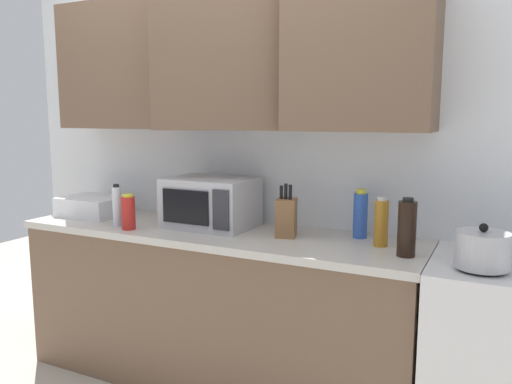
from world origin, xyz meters
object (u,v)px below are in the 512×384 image
object	(u,v)px
dish_rack	(93,206)
knife_block	(286,217)
microwave	(211,202)
bottle_clear_tall	(117,206)
kettle	(482,250)
bottle_soy_dark	(407,228)
bottle_red_sauce	(128,212)
bottle_blue_cleaner	(360,215)
bottle_amber_vinegar	(381,223)

from	to	relation	value
dish_rack	knife_block	world-z (taller)	knife_block
knife_block	microwave	bearing A→B (deg)	176.41
microwave	bottle_clear_tall	world-z (taller)	microwave
dish_rack	microwave	bearing A→B (deg)	3.83
kettle	bottle_soy_dark	bearing A→B (deg)	165.57
kettle	bottle_red_sauce	world-z (taller)	bottle_red_sauce
bottle_blue_cleaner	bottle_clear_tall	distance (m)	1.36
bottle_clear_tall	bottle_red_sauce	size ratio (longest dim) A/B	1.22
bottle_amber_vinegar	bottle_soy_dark	world-z (taller)	bottle_soy_dark
microwave	bottle_blue_cleaner	world-z (taller)	microwave
knife_block	bottle_red_sauce	world-z (taller)	knife_block
kettle	bottle_clear_tall	size ratio (longest dim) A/B	0.88
bottle_soy_dark	kettle	bearing A→B (deg)	-14.43
bottle_soy_dark	bottle_clear_tall	bearing A→B (deg)	-176.66
bottle_clear_tall	bottle_blue_cleaner	bearing A→B (deg)	14.56
bottle_blue_cleaner	bottle_red_sauce	xyz separation A→B (m)	(-1.21, -0.38, -0.02)
bottle_clear_tall	bottle_red_sauce	bearing A→B (deg)	-17.36
knife_block	dish_rack	bearing A→B (deg)	-178.87
knife_block	bottle_soy_dark	xyz separation A→B (m)	(0.63, -0.10, 0.02)
knife_block	kettle	bearing A→B (deg)	-11.14
dish_rack	bottle_amber_vinegar	xyz separation A→B (m)	(1.80, 0.05, 0.06)
bottle_amber_vinegar	bottle_clear_tall	xyz separation A→B (m)	(-1.45, -0.22, 0.00)
microwave	bottle_red_sauce	size ratio (longest dim) A/B	2.42
microwave	bottle_amber_vinegar	distance (m)	0.97
kettle	bottle_red_sauce	xyz separation A→B (m)	(-1.80, -0.05, 0.01)
dish_rack	knife_block	distance (m)	1.32
kettle	bottle_amber_vinegar	distance (m)	0.50
microwave	bottle_clear_tall	xyz separation A→B (m)	(-0.49, -0.23, -0.02)
bottle_amber_vinegar	bottle_red_sauce	world-z (taller)	bottle_amber_vinegar
microwave	knife_block	xyz separation A→B (m)	(0.48, -0.03, -0.04)
microwave	knife_block	world-z (taller)	same
kettle	bottle_soy_dark	distance (m)	0.33
knife_block	bottle_red_sauce	xyz separation A→B (m)	(-0.85, -0.23, -0.01)
dish_rack	knife_block	xyz separation A→B (m)	(1.32, 0.03, 0.04)
kettle	bottle_clear_tall	xyz separation A→B (m)	(-1.91, -0.01, 0.03)
microwave	dish_rack	xyz separation A→B (m)	(-0.84, -0.06, -0.08)
kettle	bottle_blue_cleaner	bearing A→B (deg)	150.83
bottle_soy_dark	bottle_clear_tall	distance (m)	1.60
microwave	bottle_blue_cleaner	bearing A→B (deg)	7.80
kettle	bottle_soy_dark	world-z (taller)	bottle_soy_dark
bottle_clear_tall	microwave	bearing A→B (deg)	25.17
bottle_soy_dark	bottle_blue_cleaner	bearing A→B (deg)	138.02
bottle_clear_tall	bottle_amber_vinegar	bearing A→B (deg)	8.67
microwave	bottle_soy_dark	bearing A→B (deg)	-6.95
bottle_red_sauce	bottle_clear_tall	bearing A→B (deg)	162.64
bottle_blue_cleaner	knife_block	bearing A→B (deg)	-157.81
bottle_amber_vinegar	microwave	bearing A→B (deg)	179.59
kettle	bottle_soy_dark	size ratio (longest dim) A/B	0.80
knife_block	bottle_clear_tall	size ratio (longest dim) A/B	1.16
kettle	knife_block	bearing A→B (deg)	168.86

